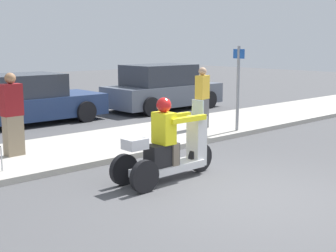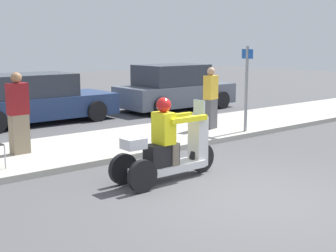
{
  "view_description": "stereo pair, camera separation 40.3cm",
  "coord_description": "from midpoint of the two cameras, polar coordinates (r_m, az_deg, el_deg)",
  "views": [
    {
      "loc": [
        -5.71,
        -4.34,
        2.42
      ],
      "look_at": [
        -0.35,
        1.62,
        0.97
      ],
      "focal_mm": 50.0,
      "sensor_mm": 36.0,
      "label": 1
    },
    {
      "loc": [
        -5.4,
        -4.61,
        2.42
      ],
      "look_at": [
        -0.35,
        1.62,
        0.97
      ],
      "focal_mm": 50.0,
      "sensor_mm": 36.0,
      "label": 2
    }
  ],
  "objects": [
    {
      "name": "spectator_end_of_line",
      "position": [
        12.56,
        3.27,
        3.29
      ],
      "size": [
        0.43,
        0.32,
        1.64
      ],
      "color": "#515156",
      "rests_on": "sidewalk_strip"
    },
    {
      "name": "parked_car_lot_far",
      "position": [
        14.57,
        -18.28,
        2.94
      ],
      "size": [
        4.81,
        2.1,
        1.49
      ],
      "color": "navy",
      "rests_on": "ground"
    },
    {
      "name": "sidewalk_strip",
      "position": [
        10.9,
        -10.22,
        -2.46
      ],
      "size": [
        28.0,
        2.8,
        0.12
      ],
      "color": "#B2ADA3",
      "rests_on": "ground"
    },
    {
      "name": "parked_car_lot_right",
      "position": [
        16.94,
        -1.41,
        4.59
      ],
      "size": [
        4.33,
        2.09,
        1.62
      ],
      "color": "slate",
      "rests_on": "ground"
    },
    {
      "name": "street_sign",
      "position": [
        12.26,
        7.6,
        4.97
      ],
      "size": [
        0.08,
        0.36,
        2.2
      ],
      "color": "gray",
      "rests_on": "sidewalk_strip"
    },
    {
      "name": "motorcycle_trike",
      "position": [
        8.24,
        -1.37,
        -2.97
      ],
      "size": [
        2.12,
        0.66,
        1.48
      ],
      "color": "black",
      "rests_on": "ground"
    },
    {
      "name": "ground_plane",
      "position": [
        7.53,
        8.82,
        -8.65
      ],
      "size": [
        60.0,
        60.0,
        0.0
      ],
      "primitive_type": "plane",
      "color": "#4C4C4F"
    },
    {
      "name": "spectator_near_curb",
      "position": [
        10.06,
        -19.54,
        1.15
      ],
      "size": [
        0.42,
        0.27,
        1.69
      ],
      "color": "gray",
      "rests_on": "sidewalk_strip"
    }
  ]
}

